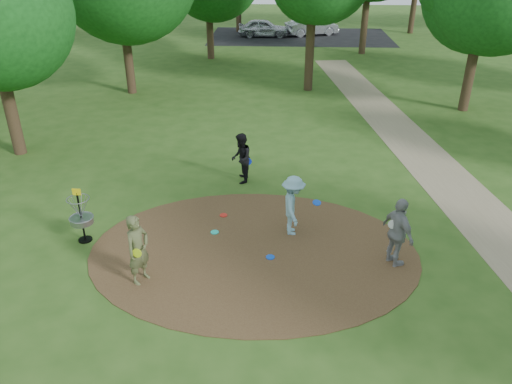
{
  "coord_description": "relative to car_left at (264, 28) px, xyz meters",
  "views": [
    {
      "loc": [
        0.61,
        -10.62,
        7.26
      ],
      "look_at": [
        0.0,
        1.2,
        1.1
      ],
      "focal_mm": 35.0,
      "sensor_mm": 36.0,
      "label": 1
    }
  ],
  "objects": [
    {
      "name": "ground",
      "position": [
        0.87,
        -29.77,
        -0.67
      ],
      "size": [
        100.0,
        100.0,
        0.0
      ],
      "primitive_type": "plane",
      "color": "#2D5119",
      "rests_on": "ground"
    },
    {
      "name": "disc_ground_cyan",
      "position": [
        -0.24,
        -28.94,
        -0.64
      ],
      "size": [
        0.22,
        0.22,
        0.02
      ],
      "primitive_type": "cylinder",
      "color": "#1AD5BA",
      "rests_on": "dirt_clearing"
    },
    {
      "name": "footpath",
      "position": [
        7.37,
        -27.77,
        -0.67
      ],
      "size": [
        7.55,
        39.89,
        0.01
      ],
      "primitive_type": "cube",
      "rotation": [
        0.0,
        0.0,
        0.14
      ],
      "color": "#8C7A5B",
      "rests_on": "ground"
    },
    {
      "name": "parking_lot",
      "position": [
        2.87,
        0.23,
        -0.67
      ],
      "size": [
        14.0,
        8.0,
        0.01
      ],
      "primitive_type": "cube",
      "color": "black",
      "rests_on": "ground"
    },
    {
      "name": "car_left",
      "position": [
        0.0,
        0.0,
        0.0
      ],
      "size": [
        3.98,
        1.67,
        1.35
      ],
      "primitive_type": "imported",
      "rotation": [
        0.0,
        0.0,
        1.59
      ],
      "color": "#B3B6BC",
      "rests_on": "ground"
    },
    {
      "name": "player_walking_with_disc",
      "position": [
        0.24,
        -25.73,
        0.15
      ],
      "size": [
        0.68,
        0.82,
        1.65
      ],
      "color": "black",
      "rests_on": "ground"
    },
    {
      "name": "disc_ground_red",
      "position": [
        -0.1,
        -28.01,
        -0.64
      ],
      "size": [
        0.22,
        0.22,
        0.02
      ],
      "primitive_type": "cylinder",
      "color": "red",
      "rests_on": "dirt_clearing"
    },
    {
      "name": "car_right",
      "position": [
        3.79,
        0.8,
        0.02
      ],
      "size": [
        4.42,
        2.94,
        1.38
      ],
      "primitive_type": "imported",
      "rotation": [
        0.0,
        0.0,
        1.96
      ],
      "color": "#B5B7BD",
      "rests_on": "ground"
    },
    {
      "name": "player_throwing_with_disc",
      "position": [
        1.86,
        -28.81,
        0.17
      ],
      "size": [
        1.1,
        1.13,
        1.68
      ],
      "color": "#82B3C2",
      "rests_on": "ground"
    },
    {
      "name": "dirt_clearing",
      "position": [
        0.87,
        -29.77,
        -0.66
      ],
      "size": [
        8.4,
        8.4,
        0.02
      ],
      "primitive_type": "cylinder",
      "color": "#47301C",
      "rests_on": "ground"
    },
    {
      "name": "player_observer_with_disc",
      "position": [
        -1.69,
        -31.1,
        0.2
      ],
      "size": [
        0.67,
        0.76,
        1.74
      ],
      "color": "#515833",
      "rests_on": "ground"
    },
    {
      "name": "disc_ground_blue",
      "position": [
        1.3,
        -30.04,
        -0.64
      ],
      "size": [
        0.22,
        0.22,
        0.02
      ],
      "primitive_type": "cylinder",
      "color": "blue",
      "rests_on": "dirt_clearing"
    },
    {
      "name": "player_waiting_with_disc",
      "position": [
        4.35,
        -30.12,
        0.23
      ],
      "size": [
        0.86,
        1.14,
        1.8
      ],
      "color": "gray",
      "rests_on": "ground"
    },
    {
      "name": "disc_golf_basket",
      "position": [
        -3.63,
        -29.47,
        0.2
      ],
      "size": [
        0.63,
        0.63,
        1.54
      ],
      "color": "black",
      "rests_on": "ground"
    }
  ]
}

